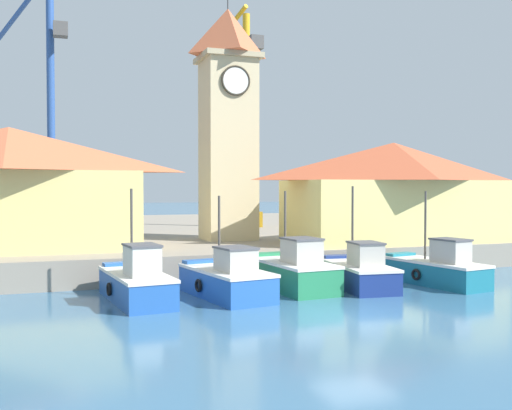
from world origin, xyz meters
name	(u,v)px	position (x,y,z in m)	size (l,w,h in m)	color
ground_plane	(354,318)	(0.00, 0.00, 0.00)	(300.00, 300.00, 0.00)	#386689
quay_wharf	(178,235)	(0.00, 28.62, 0.65)	(120.00, 40.00, 1.29)	gray
fishing_boat_far_left	(137,282)	(-6.52, 5.23, 0.76)	(2.42, 5.35, 4.35)	#2356A8
fishing_boat_left_outer	(227,279)	(-2.99, 5.01, 0.73)	(2.92, 5.26, 4.05)	#2356A8
fishing_boat_left_inner	(293,271)	(0.20, 5.81, 0.79)	(2.60, 5.21, 4.23)	#237A4C
fishing_boat_mid_left	(358,272)	(3.06, 5.24, 0.70)	(2.44, 5.05, 4.44)	navy
fishing_boat_center	(437,269)	(6.78, 4.77, 0.72)	(2.63, 5.29, 4.23)	#196B7F
clock_tower	(228,117)	(0.45, 16.23, 8.52)	(3.41, 3.41, 15.21)	beige
warehouse_left	(9,187)	(-11.48, 14.17, 4.40)	(12.64, 6.76, 6.07)	#E5D17A
warehouse_right	(393,191)	(8.95, 11.77, 4.18)	(12.22, 6.03, 5.64)	#E5D17A
port_crane_near	(49,137)	(-9.49, 28.51, 8.04)	(5.55, 7.81, 18.78)	navy
port_crane_far	(245,145)	(4.96, 26.60, 7.70)	(2.90, 8.12, 17.28)	#976E11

